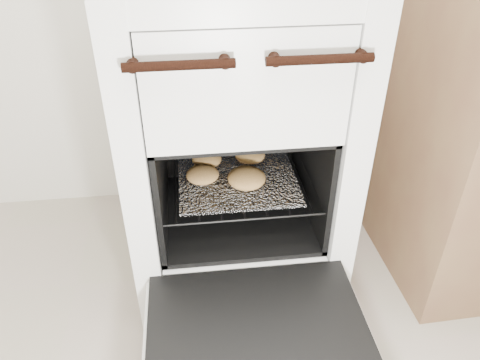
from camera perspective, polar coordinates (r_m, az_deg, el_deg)
The scene contains 5 objects.
stove at distance 1.48m, azimuth -0.72°, elevation 5.08°, with size 0.64×0.71×0.98m.
oven_door at distance 1.24m, azimuth 2.21°, elevation -18.31°, with size 0.58×0.45×0.04m.
oven_rack at distance 1.47m, azimuth -0.39°, elevation 0.34°, with size 0.47×0.45×0.01m.
foil_sheet at distance 1.45m, azimuth -0.30°, elevation 0.08°, with size 0.36×0.32×0.01m, color white.
baked_rolls at distance 1.45m, azimuth -1.32°, elevation 1.45°, with size 0.28×0.26×0.05m.
Camera 1 is at (-0.24, -0.14, 1.20)m, focal length 35.00 mm.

